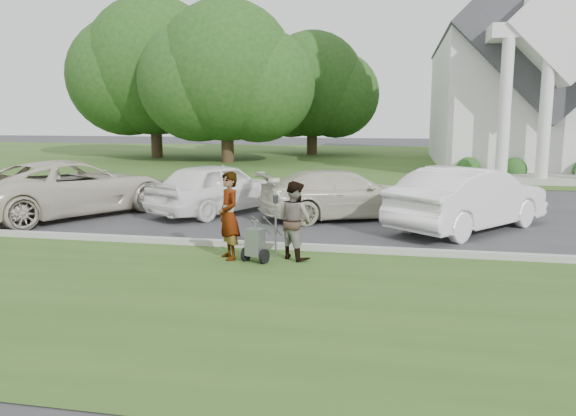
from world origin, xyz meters
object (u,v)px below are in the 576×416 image
(tree_left, at_px, (226,78))
(striping_cart, at_px, (255,243))
(tree_back, at_px, (312,89))
(car_c, at_px, (342,194))
(person_left, at_px, (229,217))
(car_a, at_px, (73,188))
(car_b, at_px, (218,188))
(church, at_px, (523,60))
(parking_meter_near, at_px, (276,218))
(person_right, at_px, (295,221))
(tree_far, at_px, (154,73))
(car_d, at_px, (469,199))

(tree_left, bearing_deg, striping_cart, -71.38)
(tree_left, height_order, tree_back, tree_left)
(car_c, bearing_deg, tree_left, -0.50)
(tree_left, bearing_deg, person_left, -72.62)
(striping_cart, relative_size, car_c, 0.23)
(striping_cart, relative_size, car_a, 0.18)
(car_b, bearing_deg, striping_cart, 143.35)
(car_b, height_order, car_c, car_b)
(striping_cart, distance_m, car_a, 7.82)
(church, height_order, tree_left, church)
(parking_meter_near, bearing_deg, striping_cart, -125.36)
(person_right, bearing_deg, tree_far, -23.91)
(tree_far, bearing_deg, car_b, -61.30)
(person_left, bearing_deg, person_right, 64.96)
(car_a, xyz_separation_m, car_d, (11.12, 0.01, -0.00))
(tree_left, distance_m, car_a, 18.95)
(parking_meter_near, height_order, car_b, car_b)
(person_left, xyz_separation_m, person_right, (1.30, 0.28, -0.09))
(tree_back, relative_size, car_b, 2.13)
(tree_back, bearing_deg, parking_meter_near, -82.57)
(tree_far, height_order, parking_meter_near, tree_far)
(tree_left, xyz_separation_m, person_right, (8.34, -22.19, -4.31))
(church, distance_m, tree_back, 14.77)
(tree_back, relative_size, car_c, 2.02)
(car_b, relative_size, car_d, 0.92)
(car_b, height_order, car_d, car_d)
(church, height_order, person_left, church)
(striping_cart, relative_size, parking_meter_near, 0.81)
(church, relative_size, car_b, 5.35)
(person_right, bearing_deg, car_c, -59.31)
(person_right, bearing_deg, tree_back, -45.39)
(church, xyz_separation_m, person_right, (-8.68, -23.31, -5.14))
(tree_back, xyz_separation_m, car_d, (8.15, -26.41, -3.92))
(church, distance_m, car_c, 20.91)
(parking_meter_near, distance_m, car_a, 7.85)
(car_d, bearing_deg, tree_back, -33.61)
(church, relative_size, striping_cart, 22.45)
(tree_back, xyz_separation_m, car_b, (1.10, -25.28, -3.96))
(car_a, bearing_deg, tree_left, -56.58)
(parking_meter_near, bearing_deg, car_a, 151.58)
(parking_meter_near, height_order, car_a, car_a)
(tree_back, bearing_deg, car_b, -87.50)
(car_a, relative_size, car_b, 1.29)
(car_a, bearing_deg, parking_meter_near, -178.20)
(car_a, distance_m, car_d, 11.12)
(church, relative_size, tree_back, 2.51)
(person_left, bearing_deg, car_d, 91.08)
(church, height_order, person_right, church)
(person_left, xyz_separation_m, car_a, (-6.01, 4.05, -0.08))
(tree_far, bearing_deg, person_left, -62.90)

